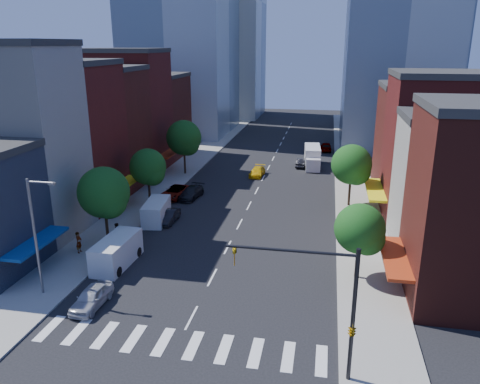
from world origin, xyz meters
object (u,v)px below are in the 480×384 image
Objects in this scene: taxi at (257,172)px; parked_car_front at (92,297)px; parked_car_rear at (191,193)px; traffic_car_oncoming at (301,163)px; traffic_car_far at (326,147)px; parked_car_second at (169,216)px; parked_car_third at (175,192)px; cargo_van_far at (156,212)px; pedestrian_far at (117,233)px; cargo_van_near at (116,252)px; box_truck at (312,157)px; pedestrian_near at (79,242)px.

parked_car_front is at bearing -96.14° from taxi.
taxi is at bearing 68.14° from parked_car_rear.
traffic_car_far is (3.59, 12.09, 0.12)m from traffic_car_oncoming.
parked_car_third is (-2.00, 8.08, 0.07)m from parked_car_second.
parked_car_second is (0.00, 17.07, -0.08)m from parked_car_front.
parked_car_second is at bearing -69.57° from parked_car_third.
cargo_van_far is at bearing -79.14° from parked_car_third.
pedestrian_far is at bearing -111.98° from cargo_van_far.
cargo_van_near is at bearing -85.72° from parked_car_rear.
traffic_car_far is at bearing 75.66° from parked_car_front.
taxi is 10.26m from box_truck.
cargo_van_far is 9.78m from pedestrian_near.
cargo_van_near reaches higher than parked_car_third.
parked_car_rear is 23.18m from box_truck.
cargo_van_near is 1.28× the size of traffic_car_far.
taxi is (7.59, 30.40, -0.57)m from cargo_van_near.
box_truck is (15.42, 26.84, 0.33)m from cargo_van_far.
parked_car_second is at bearing -104.31° from taxi.
box_truck reaches higher than cargo_van_near.
parked_car_second is 0.82× the size of parked_car_rear.
traffic_car_oncoming is 39.60m from pedestrian_near.
cargo_van_near is 1.32× the size of taxi.
parked_car_front is 2.21× the size of pedestrian_far.
pedestrian_far reaches higher than parked_car_third.
cargo_van_near is 4.68m from pedestrian_far.
traffic_car_far is 11.88m from box_truck.
pedestrian_near is (-21.39, -47.45, 0.36)m from traffic_car_far.
parked_car_front is 46.00m from box_truck.
parked_car_rear reaches higher than taxi.
box_truck is (14.04, 18.42, 0.75)m from parked_car_rear.
parked_car_second is 0.72× the size of cargo_van_far.
cargo_van_far is 1.21× the size of traffic_car_far.
parked_car_rear is at bearing 90.80° from parked_car_second.
traffic_car_far is (16.00, 30.12, 0.08)m from parked_car_rear.
parked_car_front is at bearing -148.91° from pedestrian_near.
parked_car_rear is 34.11m from traffic_car_far.
cargo_van_near reaches higher than parked_car_front.
parked_car_front is 17.02m from cargo_van_far.
pedestrian_far is at bearing 64.93° from traffic_car_far.
parked_car_third is at bearing 96.29° from parked_car_front.
box_truck is 3.93× the size of pedestrian_near.
traffic_car_far is (16.00, 38.42, 0.12)m from parked_car_second.
traffic_car_far is (17.09, 49.01, -0.43)m from cargo_van_near.
traffic_car_far reaches higher than parked_car_rear.
parked_car_front reaches higher than parked_car_third.
taxi is at bearing 60.60° from parked_car_third.
pedestrian_far is (-3.00, -6.32, 0.47)m from parked_car_second.
taxi is at bearing -176.55° from pedestrian_far.
pedestrian_far is at bearing -44.15° from pedestrian_near.
pedestrian_near is 1.02× the size of pedestrian_far.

